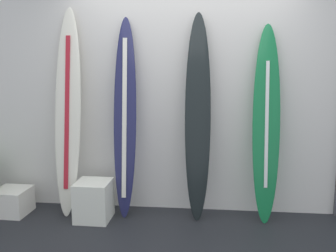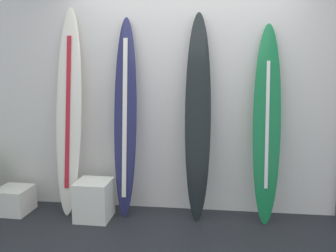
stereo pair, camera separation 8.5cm
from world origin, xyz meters
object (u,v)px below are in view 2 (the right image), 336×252
object	(u,v)px
surfboard_navy	(125,120)
surfboard_ivory	(69,114)
display_block_left	(94,200)
surfboard_charcoal	(198,119)
surfboard_emerald	(267,127)
display_block_center	(14,200)

from	to	relation	value
surfboard_navy	surfboard_ivory	bearing A→B (deg)	-178.98
display_block_left	surfboard_ivory	bearing A→B (deg)	149.82
surfboard_ivory	surfboard_charcoal	bearing A→B (deg)	0.06
surfboard_ivory	surfboard_navy	xyz separation A→B (m)	(0.63, 0.01, -0.05)
surfboard_ivory	surfboard_emerald	distance (m)	2.12
surfboard_ivory	display_block_left	world-z (taller)	surfboard_ivory
display_block_left	display_block_center	xyz separation A→B (m)	(-0.95, 0.05, -0.07)
surfboard_emerald	display_block_left	xyz separation A→B (m)	(-1.80, -0.20, -0.80)
display_block_center	display_block_left	bearing A→B (deg)	-3.21
surfboard_ivory	surfboard_navy	bearing A→B (deg)	1.02
surfboard_charcoal	surfboard_emerald	size ratio (longest dim) A/B	1.06
surfboard_navy	surfboard_emerald	distance (m)	1.49
surfboard_emerald	surfboard_ivory	bearing A→B (deg)	-179.63
surfboard_emerald	surfboard_charcoal	bearing A→B (deg)	-179.03
display_block_center	surfboard_charcoal	bearing A→B (deg)	3.67
surfboard_ivory	surfboard_emerald	world-z (taller)	surfboard_ivory
surfboard_navy	display_block_left	world-z (taller)	surfboard_navy
surfboard_navy	display_block_center	distance (m)	1.57
surfboard_charcoal	surfboard_emerald	distance (m)	0.71
surfboard_ivory	surfboard_navy	world-z (taller)	surfboard_ivory
surfboard_ivory	surfboard_emerald	bearing A→B (deg)	0.37
surfboard_charcoal	display_block_center	distance (m)	2.25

